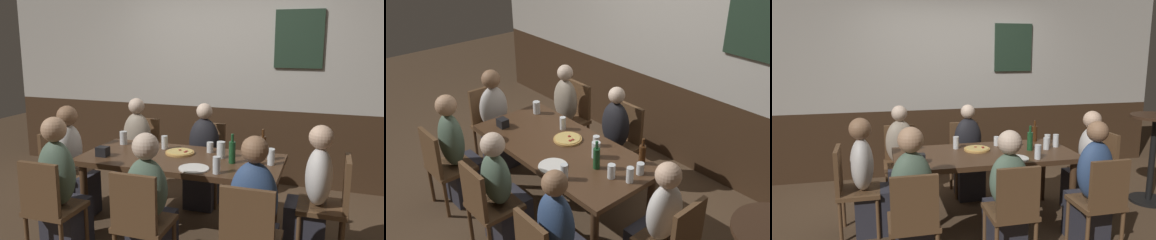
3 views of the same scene
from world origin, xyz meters
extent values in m
plane|color=#4C3826|center=(0.00, 0.00, 0.00)|extent=(12.00, 12.00, 0.00)
cube|color=#3D2819|center=(0.00, 1.65, 0.47)|extent=(6.40, 0.10, 0.95)
cube|color=#B7B2A8|center=(0.00, 1.65, 1.77)|extent=(6.40, 0.10, 1.65)
cube|color=#233828|center=(0.89, 1.58, 1.82)|extent=(0.56, 0.03, 0.68)
cube|color=#472D1C|center=(0.00, 0.00, 0.71)|extent=(1.86, 0.85, 0.05)
cylinder|color=#472D1C|center=(-0.83, -0.35, 0.34)|extent=(0.07, 0.07, 0.69)
cylinder|color=#472D1C|center=(0.83, -0.35, 0.34)|extent=(0.07, 0.07, 0.69)
cylinder|color=#472D1C|center=(-0.83, 0.35, 0.34)|extent=(0.07, 0.07, 0.69)
cylinder|color=#472D1C|center=(0.83, 0.35, 0.34)|extent=(0.07, 0.07, 0.69)
cube|color=brown|center=(0.82, -0.95, 0.67)|extent=(0.36, 0.04, 0.43)
cube|color=brown|center=(0.00, -0.77, 0.43)|extent=(0.40, 0.40, 0.04)
cube|color=brown|center=(0.00, -0.95, 0.67)|extent=(0.36, 0.04, 0.43)
cylinder|color=brown|center=(-0.17, -0.60, 0.21)|extent=(0.04, 0.04, 0.41)
cube|color=brown|center=(-1.27, 0.00, 0.43)|extent=(0.40, 0.40, 0.04)
cube|color=brown|center=(-1.45, 0.00, 0.67)|extent=(0.04, 0.36, 0.43)
cylinder|color=brown|center=(-1.10, 0.17, 0.21)|extent=(0.04, 0.04, 0.41)
cylinder|color=brown|center=(-1.10, -0.17, 0.21)|extent=(0.04, 0.04, 0.41)
cylinder|color=brown|center=(-1.44, 0.17, 0.21)|extent=(0.04, 0.04, 0.41)
cylinder|color=brown|center=(-1.44, -0.17, 0.21)|extent=(0.04, 0.04, 0.41)
cube|color=brown|center=(1.27, 0.00, 0.43)|extent=(0.40, 0.40, 0.04)
cube|color=brown|center=(1.45, 0.00, 0.67)|extent=(0.04, 0.36, 0.43)
cylinder|color=brown|center=(1.10, -0.17, 0.21)|extent=(0.04, 0.04, 0.41)
cylinder|color=brown|center=(1.10, 0.17, 0.21)|extent=(0.04, 0.04, 0.41)
cylinder|color=brown|center=(1.44, 0.17, 0.21)|extent=(0.04, 0.04, 0.41)
cube|color=brown|center=(-0.82, -0.77, 0.43)|extent=(0.40, 0.40, 0.04)
cube|color=brown|center=(-0.82, -0.95, 0.67)|extent=(0.36, 0.04, 0.43)
cylinder|color=brown|center=(-0.99, -0.60, 0.21)|extent=(0.04, 0.04, 0.41)
cylinder|color=brown|center=(-0.65, -0.60, 0.21)|extent=(0.04, 0.04, 0.41)
cylinder|color=brown|center=(-0.99, -0.94, 0.21)|extent=(0.04, 0.04, 0.41)
cube|color=brown|center=(-0.82, 0.77, 0.43)|extent=(0.40, 0.40, 0.04)
cube|color=brown|center=(-0.82, 0.95, 0.67)|extent=(0.36, 0.04, 0.43)
cylinder|color=brown|center=(-0.65, 0.60, 0.21)|extent=(0.04, 0.04, 0.41)
cylinder|color=brown|center=(-0.99, 0.60, 0.21)|extent=(0.04, 0.04, 0.41)
cylinder|color=brown|center=(-0.65, 0.94, 0.21)|extent=(0.04, 0.04, 0.41)
cylinder|color=brown|center=(-0.99, 0.94, 0.21)|extent=(0.04, 0.04, 0.41)
cube|color=brown|center=(0.00, 0.77, 0.43)|extent=(0.40, 0.40, 0.04)
cube|color=brown|center=(0.00, 0.95, 0.67)|extent=(0.36, 0.04, 0.43)
cylinder|color=brown|center=(0.17, 0.60, 0.21)|extent=(0.04, 0.04, 0.41)
cylinder|color=brown|center=(-0.17, 0.60, 0.21)|extent=(0.04, 0.04, 0.41)
cylinder|color=brown|center=(0.17, 0.94, 0.21)|extent=(0.04, 0.04, 0.41)
cylinder|color=brown|center=(-0.17, 0.94, 0.21)|extent=(0.04, 0.04, 0.41)
ellipsoid|color=#334C7A|center=(0.82, -0.73, 0.72)|extent=(0.34, 0.22, 0.55)
sphere|color=#936B4C|center=(0.82, -0.73, 1.08)|extent=(0.19, 0.19, 0.19)
cube|color=#2D2D38|center=(0.00, -0.64, 0.23)|extent=(0.32, 0.34, 0.45)
ellipsoid|color=#56705B|center=(0.00, -0.73, 0.69)|extent=(0.34, 0.22, 0.49)
sphere|color=beige|center=(0.00, -0.73, 1.03)|extent=(0.21, 0.21, 0.21)
cube|color=#2D2D38|center=(-1.14, 0.00, 0.23)|extent=(0.34, 0.32, 0.45)
ellipsoid|color=silver|center=(-1.23, 0.00, 0.71)|extent=(0.22, 0.34, 0.51)
sphere|color=#936B4C|center=(-1.23, 0.00, 1.05)|extent=(0.21, 0.21, 0.21)
cube|color=#2D2D38|center=(1.14, 0.00, 0.23)|extent=(0.34, 0.32, 0.45)
ellipsoid|color=silver|center=(1.23, 0.00, 0.70)|extent=(0.22, 0.34, 0.49)
sphere|color=#DBB293|center=(1.23, 0.00, 1.03)|extent=(0.20, 0.20, 0.20)
cube|color=#2D2D38|center=(-0.82, -0.64, 0.23)|extent=(0.32, 0.34, 0.45)
ellipsoid|color=#56705B|center=(-0.82, -0.73, 0.73)|extent=(0.34, 0.22, 0.56)
sphere|color=tan|center=(-0.82, -0.73, 1.10)|extent=(0.21, 0.21, 0.21)
cube|color=#2D2D38|center=(-0.82, 0.64, 0.23)|extent=(0.32, 0.34, 0.45)
ellipsoid|color=tan|center=(-0.82, 0.73, 0.72)|extent=(0.34, 0.22, 0.53)
sphere|color=beige|center=(-0.82, 0.73, 1.07)|extent=(0.18, 0.18, 0.18)
cube|color=#2D2D38|center=(0.00, 0.64, 0.23)|extent=(0.32, 0.34, 0.45)
ellipsoid|color=black|center=(0.00, 0.73, 0.71)|extent=(0.34, 0.22, 0.53)
sphere|color=beige|center=(0.00, 0.73, 1.05)|extent=(0.17, 0.17, 0.17)
cylinder|color=tan|center=(-0.05, 0.12, 0.75)|extent=(0.28, 0.28, 0.02)
cylinder|color=#DBB760|center=(-0.05, 0.12, 0.76)|extent=(0.24, 0.24, 0.01)
cylinder|color=maroon|center=(-0.06, 0.14, 0.77)|extent=(0.03, 0.03, 0.00)
cylinder|color=maroon|center=(0.01, 0.12, 0.77)|extent=(0.03, 0.03, 0.00)
cylinder|color=maroon|center=(0.01, 0.09, 0.77)|extent=(0.03, 0.03, 0.00)
cylinder|color=silver|center=(0.21, 0.25, 0.79)|extent=(0.06, 0.06, 0.10)
cylinder|color=#B26623|center=(0.21, 0.25, 0.78)|extent=(0.06, 0.06, 0.08)
cylinder|color=silver|center=(-0.73, 0.24, 0.81)|extent=(0.08, 0.08, 0.14)
cylinder|color=#C6842D|center=(-0.73, 0.24, 0.80)|extent=(0.07, 0.07, 0.11)
cylinder|color=silver|center=(0.44, -0.33, 0.81)|extent=(0.06, 0.06, 0.14)
cylinder|color=#331E14|center=(0.44, -0.33, 0.78)|extent=(0.06, 0.06, 0.08)
cylinder|color=silver|center=(-0.26, 0.22, 0.81)|extent=(0.06, 0.06, 0.13)
cylinder|color=gold|center=(-0.26, 0.22, 0.79)|extent=(0.05, 0.05, 0.11)
cylinder|color=silver|center=(0.83, 0.05, 0.81)|extent=(0.06, 0.06, 0.14)
cylinder|color=#C6842D|center=(0.83, 0.05, 0.78)|extent=(0.05, 0.05, 0.08)
cylinder|color=silver|center=(0.68, -0.02, 0.80)|extent=(0.07, 0.07, 0.13)
cylinder|color=gold|center=(0.68, -0.02, 0.78)|extent=(0.06, 0.06, 0.07)
cylinder|color=silver|center=(0.80, 0.20, 0.79)|extent=(0.07, 0.07, 0.10)
cylinder|color=silver|center=(0.80, 0.20, 0.77)|extent=(0.06, 0.06, 0.06)
cylinder|color=silver|center=(0.36, 0.10, 0.82)|extent=(0.08, 0.08, 0.15)
cylinder|color=gold|center=(0.36, 0.10, 0.78)|extent=(0.07, 0.07, 0.07)
cylinder|color=#194723|center=(0.49, -0.02, 0.84)|extent=(0.06, 0.06, 0.19)
cylinder|color=#194723|center=(0.49, -0.02, 0.97)|extent=(0.03, 0.03, 0.07)
cylinder|color=#42230F|center=(0.70, 0.34, 0.83)|extent=(0.06, 0.06, 0.18)
cylinder|color=#42230F|center=(0.70, 0.34, 0.95)|extent=(0.03, 0.03, 0.07)
cylinder|color=white|center=(0.23, -0.29, 0.75)|extent=(0.26, 0.26, 0.01)
cube|color=black|center=(-0.70, -0.21, 0.79)|extent=(0.11, 0.09, 0.09)
camera|label=1|loc=(1.28, -3.32, 1.81)|focal=37.28mm
camera|label=2|loc=(2.77, -2.23, 2.81)|focal=40.57mm
camera|label=3|loc=(-1.05, -3.52, 1.79)|focal=34.27mm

